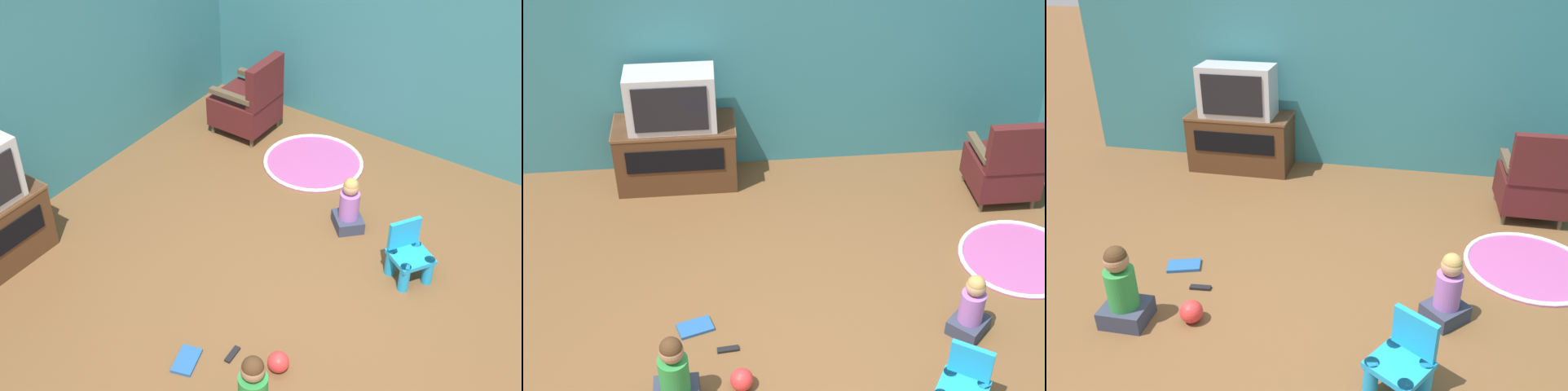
% 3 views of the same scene
% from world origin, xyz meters
% --- Properties ---
extents(ground_plane, '(30.00, 30.00, 0.00)m').
position_xyz_m(ground_plane, '(0.00, 0.00, 0.00)').
color(ground_plane, brown).
extents(wall_back, '(5.40, 0.12, 2.79)m').
position_xyz_m(wall_back, '(-0.30, 2.48, 1.39)').
color(wall_back, teal).
rests_on(wall_back, ground_plane).
extents(wall_right, '(0.12, 5.54, 2.79)m').
position_xyz_m(wall_right, '(2.34, -0.23, 1.39)').
color(wall_right, teal).
rests_on(wall_right, ground_plane).
extents(black_armchair, '(0.54, 0.57, 0.83)m').
position_xyz_m(black_armchair, '(1.65, 1.61, 0.33)').
color(black_armchair, brown).
rests_on(black_armchair, ground_plane).
extents(yellow_kid_chair, '(0.40, 0.40, 0.47)m').
position_xyz_m(yellow_kid_chair, '(0.60, -0.63, 0.19)').
color(yellow_kid_chair, '#1E99DB').
rests_on(yellow_kid_chair, ground_plane).
extents(play_mat, '(0.96, 0.96, 0.04)m').
position_xyz_m(play_mat, '(1.52, 0.77, 0.01)').
color(play_mat, '#A54C8C').
rests_on(play_mat, ground_plane).
extents(child_watching_center, '(0.34, 0.34, 0.50)m').
position_xyz_m(child_watching_center, '(0.87, 0.04, 0.22)').
color(child_watching_center, '#33384C').
rests_on(child_watching_center, ground_plane).
extents(toy_ball, '(0.15, 0.15, 0.15)m').
position_xyz_m(toy_ball, '(-0.74, -0.31, 0.08)').
color(toy_ball, red).
rests_on(toy_ball, ground_plane).
extents(book, '(0.28, 0.21, 0.02)m').
position_xyz_m(book, '(-1.04, 0.25, 0.01)').
color(book, '#235699').
rests_on(book, ground_plane).
extents(remote_control, '(0.15, 0.06, 0.02)m').
position_xyz_m(remote_control, '(-0.82, 0.02, 0.01)').
color(remote_control, black).
rests_on(remote_control, ground_plane).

